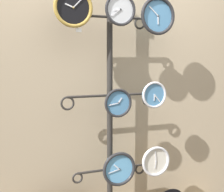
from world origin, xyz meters
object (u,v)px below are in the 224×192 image
clock_middle_center (118,103)px  clock_middle_right (154,95)px  display_stand (110,139)px  clock_bottom_center (119,169)px  clock_top_left (73,7)px  clock_top_right (158,16)px  clock_bottom_right (156,161)px  clock_top_center (120,9)px

clock_middle_center → clock_middle_right: size_ratio=1.04×
display_stand → clock_bottom_center: bearing=-63.0°
clock_top_left → clock_middle_right: (0.65, -0.02, -0.64)m
clock_top_right → clock_bottom_center: bearing=179.2°
clock_bottom_center → clock_bottom_right: size_ratio=1.09×
clock_top_center → clock_middle_center: 0.69m
clock_middle_right → clock_bottom_right: 0.56m
display_stand → clock_top_left: bearing=-163.9°
clock_bottom_right → clock_middle_right: bearing=-158.6°
clock_top_right → clock_bottom_right: (0.00, -0.00, -1.17)m
clock_middle_center → clock_bottom_right: (0.34, 0.01, -0.50)m
clock_bottom_center → clock_top_right: bearing=-0.8°
clock_top_left → clock_middle_center: 0.77m
clock_bottom_center → clock_bottom_right: clock_bottom_right is taller
clock_top_center → display_stand: bearing=109.1°
clock_middle_center → clock_middle_right: bearing=-0.9°
clock_middle_center → clock_middle_right: 0.31m
clock_top_left → clock_top_right: bearing=-0.3°
clock_bottom_center → clock_bottom_right: 0.33m
clock_middle_right → clock_bottom_center: size_ratio=0.77×
display_stand → clock_bottom_center: size_ratio=7.63×
display_stand → clock_top_left: 1.05m
clock_middle_right → display_stand: bearing=162.7°
clock_top_right → clock_bottom_center: size_ratio=1.07×
display_stand → clock_top_center: size_ratio=8.73×
clock_top_left → clock_bottom_center: 1.27m
clock_top_left → clock_middle_center: (0.34, -0.01, -0.69)m
clock_top_center → clock_bottom_right: clock_top_center is taller
clock_top_left → clock_top_center: size_ratio=1.17×
clock_top_left → clock_bottom_right: clock_top_left is taller
clock_middle_right → clock_top_center: bearing=-178.4°
clock_top_center → clock_bottom_center: clock_top_center is taller
clock_middle_right → clock_bottom_center: bearing=176.6°
clock_bottom_center → clock_top_left: bearing=-179.8°
clock_middle_right → clock_bottom_right: bearing=21.4°
display_stand → clock_bottom_right: (0.37, -0.09, -0.20)m
clock_middle_center → clock_bottom_right: 0.61m
clock_top_right → clock_bottom_right: bearing=-0.5°
clock_top_center → clock_middle_right: size_ratio=1.13×
clock_bottom_center → clock_middle_right: bearing=-3.4°
clock_top_left → clock_middle_right: size_ratio=1.33×
clock_top_center → clock_top_right: same height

